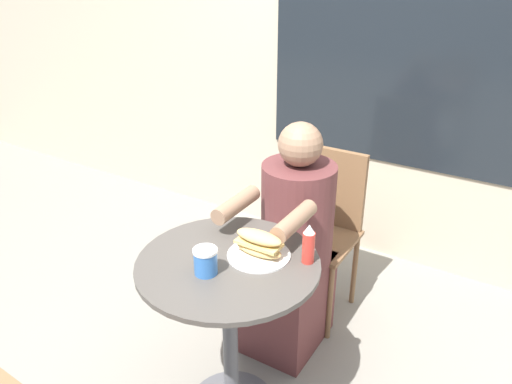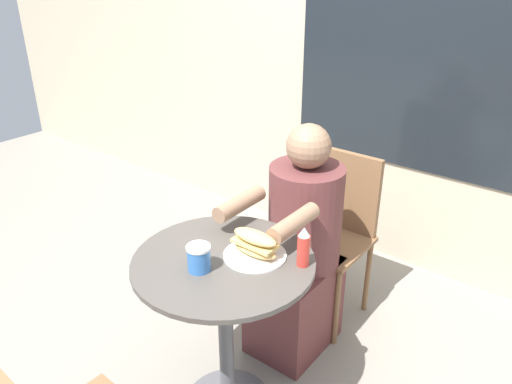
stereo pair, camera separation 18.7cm
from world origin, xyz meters
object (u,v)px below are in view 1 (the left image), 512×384
Objects in this scene: seated_diner at (292,255)px; cafe_table at (229,306)px; diner_chair at (324,217)px; sandwich_on_plate at (259,246)px; drink_cup at (206,261)px; condiment_bottle at (309,244)px.

cafe_table is at bearing 89.65° from seated_diner.
diner_chair is 0.82m from sandwich_on_plate.
cafe_table is 0.66× the size of seated_diner.
seated_diner is 0.69m from drink_cup.
condiment_bottle is at bearing 123.58° from seated_diner.
diner_chair is 0.78× the size of seated_diner.
seated_diner is 11.56× the size of drink_cup.
cafe_table is 7.69× the size of drink_cup.
diner_chair reaches higher than cafe_table.
diner_chair is 9.01× the size of drink_cup.
cafe_table is 0.40m from condiment_bottle.
sandwich_on_plate is 0.21m from drink_cup.
drink_cup reaches higher than cafe_table.
diner_chair is 0.81m from condiment_bottle.
seated_diner is 0.53m from sandwich_on_plate.
drink_cup is at bearing 87.48° from seated_diner.
drink_cup is 0.63× the size of condiment_bottle.
seated_diner reaches higher than condiment_bottle.
sandwich_on_plate is at bearing 48.96° from cafe_table.
seated_diner reaches higher than diner_chair.
seated_diner is 4.75× the size of sandwich_on_plate.
diner_chair reaches higher than drink_cup.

